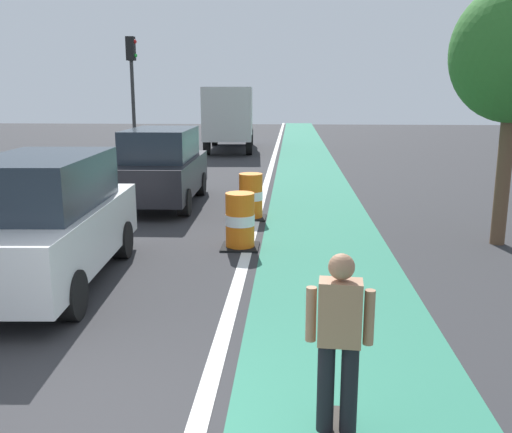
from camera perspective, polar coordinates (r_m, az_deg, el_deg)
The scene contains 9 objects.
bike_lane_strip at distance 16.54m, azimuth 5.93°, elevation 2.13°, with size 2.50×80.00×0.01m, color #2D755B.
lane_divider_stripe at distance 16.55m, azimuth 0.73°, elevation 2.20°, with size 0.20×80.00×0.01m, color silver.
skateboarder_on_lane at distance 4.88m, azimuth 8.46°, elevation -12.58°, with size 0.57×0.82×1.69m.
parked_suv_nearest at distance 9.26m, azimuth -20.76°, elevation -0.36°, with size 2.13×4.70×2.04m.
parked_suv_second at distance 15.23m, azimuth -9.58°, elevation 5.05°, with size 2.00×4.64×2.04m.
traffic_barrel_front at distance 10.83m, azimuth -1.64°, elevation -0.50°, with size 0.73×0.73×1.09m.
traffic_barrel_mid at distance 13.39m, azimuth -0.54°, elevation 2.03°, with size 0.73×0.73×1.09m.
delivery_truck_down_block at distance 29.56m, azimuth -2.68°, elevation 10.33°, with size 2.75×7.72×3.23m.
traffic_light_corner at distance 23.21m, azimuth -12.51°, elevation 13.55°, with size 0.41×0.32×5.10m.
Camera 1 is at (1.72, -4.26, 2.97)m, focal length 39.20 mm.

